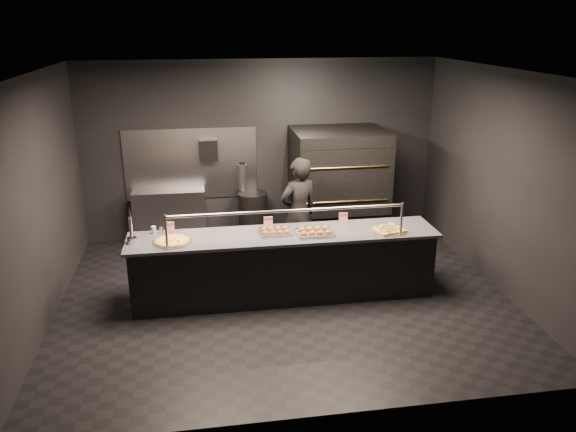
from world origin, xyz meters
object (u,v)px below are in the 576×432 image
object	(u,v)px
towel_dispenser	(208,150)
square_pizza	(389,230)
worker	(298,213)
beer_tap	(131,233)
round_pizza	(172,241)
trash_bin	(253,216)
slider_tray_b	(315,232)
service_counter	(284,265)
slider_tray_a	(276,231)
fire_extinguisher	(242,177)
prep_shelf	(170,216)
pizza_oven	(338,186)

from	to	relation	value
towel_dispenser	square_pizza	xyz separation A→B (m)	(2.30, -2.51, -0.61)
square_pizza	worker	distance (m)	1.50
square_pizza	worker	world-z (taller)	worker
beer_tap	round_pizza	distance (m)	0.52
towel_dispenser	trash_bin	bearing A→B (deg)	-13.65
towel_dispenser	square_pizza	bearing A→B (deg)	-47.54
round_pizza	slider_tray_b	size ratio (longest dim) A/B	0.98
service_counter	round_pizza	world-z (taller)	service_counter
round_pizza	slider_tray_a	bearing A→B (deg)	4.54
fire_extinguisher	slider_tray_b	world-z (taller)	fire_extinguisher
prep_shelf	trash_bin	world-z (taller)	prep_shelf
prep_shelf	fire_extinguisher	distance (m)	1.39
pizza_oven	worker	world-z (taller)	pizza_oven
pizza_oven	fire_extinguisher	world-z (taller)	pizza_oven
trash_bin	round_pizza	bearing A→B (deg)	-118.61
prep_shelf	beer_tap	bearing A→B (deg)	-98.52
slider_tray_a	worker	distance (m)	1.05
worker	towel_dispenser	bearing A→B (deg)	-69.88
pizza_oven	slider_tray_a	size ratio (longest dim) A/B	3.93
pizza_oven	towel_dispenser	world-z (taller)	pizza_oven
slider_tray_a	towel_dispenser	bearing A→B (deg)	108.59
worker	slider_tray_b	bearing A→B (deg)	70.39
towel_dispenser	square_pizza	world-z (taller)	towel_dispenser
beer_tap	pizza_oven	bearing A→B (deg)	31.33
slider_tray_a	trash_bin	distance (m)	2.25
round_pizza	beer_tap	bearing A→B (deg)	173.84
fire_extinguisher	beer_tap	world-z (taller)	beer_tap
fire_extinguisher	trash_bin	xyz separation A→B (m)	(0.15, -0.18, -0.65)
service_counter	beer_tap	xyz separation A→B (m)	(-1.95, -0.02, 0.60)
square_pizza	round_pizza	bearing A→B (deg)	178.95
pizza_oven	prep_shelf	bearing A→B (deg)	171.46
prep_shelf	slider_tray_a	distance (m)	2.77
round_pizza	worker	distance (m)	2.09
service_counter	towel_dispenser	distance (m)	2.78
service_counter	slider_tray_b	xyz separation A→B (m)	(0.40, -0.07, 0.49)
towel_dispenser	fire_extinguisher	world-z (taller)	towel_dispenser
fire_extinguisher	slider_tray_a	bearing A→B (deg)	-84.16
pizza_oven	beer_tap	world-z (taller)	pizza_oven
service_counter	round_pizza	xyz separation A→B (m)	(-1.45, -0.07, 0.47)
worker	beer_tap	bearing A→B (deg)	1.45
slider_tray_b	service_counter	bearing A→B (deg)	170.50
pizza_oven	beer_tap	xyz separation A→B (m)	(-3.15, -1.92, 0.09)
pizza_oven	fire_extinguisher	bearing A→B (deg)	162.11
slider_tray_a	square_pizza	bearing A→B (deg)	-6.01
towel_dispenser	slider_tray_a	world-z (taller)	towel_dispenser
fire_extinguisher	square_pizza	xyz separation A→B (m)	(1.75, -2.52, -0.12)
towel_dispenser	trash_bin	world-z (taller)	towel_dispenser
towel_dispenser	round_pizza	distance (m)	2.60
slider_tray_a	beer_tap	bearing A→B (deg)	-178.36
slider_tray_a	round_pizza	bearing A→B (deg)	-175.46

